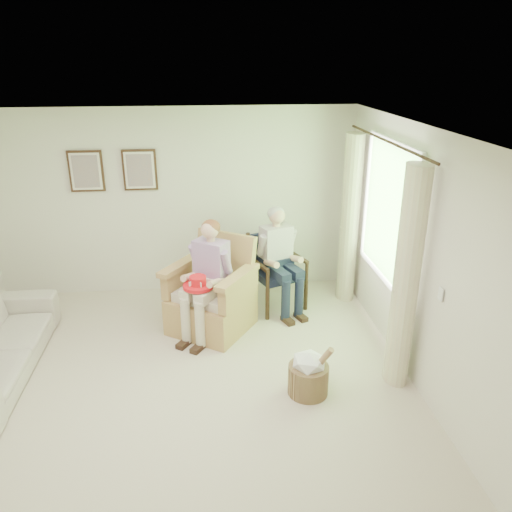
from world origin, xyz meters
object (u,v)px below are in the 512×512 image
at_px(wood_armchair, 276,267).
at_px(person_wicker, 210,271).
at_px(hatbox, 309,373).
at_px(red_hat, 198,284).
at_px(wicker_armchair, 211,301).
at_px(person_dark, 278,253).

bearing_deg(wood_armchair, person_wicker, -162.77).
relative_size(person_wicker, hatbox, 2.34).
bearing_deg(person_wicker, wood_armchair, 72.71).
relative_size(wood_armchair, hatbox, 1.64).
distance_m(wood_armchair, red_hat, 1.38).
height_order(wicker_armchair, person_dark, person_dark).
distance_m(red_hat, hatbox, 1.66).
height_order(person_wicker, red_hat, person_wicker).
distance_m(wood_armchair, person_dark, 0.31).
relative_size(person_wicker, red_hat, 4.04).
distance_m(wood_armchair, person_wicker, 1.19).
bearing_deg(hatbox, person_wicker, 125.90).
height_order(wicker_armchair, person_wicker, person_wicker).
distance_m(person_wicker, red_hat, 0.23).
distance_m(person_wicker, person_dark, 1.06).
distance_m(wood_armchair, hatbox, 2.04).
height_order(wood_armchair, hatbox, wood_armchair).
distance_m(wicker_armchair, hatbox, 1.73).
bearing_deg(hatbox, person_dark, 91.21).
relative_size(red_hat, hatbox, 0.58).
bearing_deg(person_dark, red_hat, -167.18).
height_order(red_hat, hatbox, red_hat).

